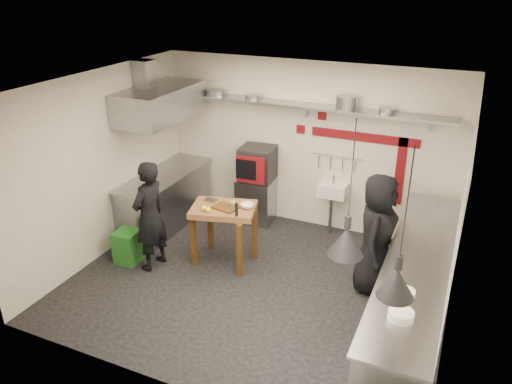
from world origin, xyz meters
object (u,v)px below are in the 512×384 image
at_px(oven_stand, 256,199).
at_px(chef_left, 150,216).
at_px(combi_oven, 257,164).
at_px(chef_right, 377,234).
at_px(green_bin, 128,246).
at_px(prep_table, 224,234).

distance_m(oven_stand, chef_left, 2.20).
height_order(oven_stand, combi_oven, combi_oven).
xyz_separation_m(combi_oven, chef_right, (2.27, -1.19, -0.24)).
distance_m(oven_stand, chef_right, 2.66).
bearing_deg(oven_stand, chef_right, -32.07).
bearing_deg(green_bin, oven_stand, 59.26).
xyz_separation_m(oven_stand, green_bin, (-1.22, -2.04, -0.15)).
xyz_separation_m(oven_stand, chef_left, (-0.79, -2.00, 0.43)).
bearing_deg(oven_stand, prep_table, -89.02).
distance_m(oven_stand, green_bin, 2.38).
height_order(oven_stand, green_bin, oven_stand).
distance_m(combi_oven, chef_left, 2.14).
relative_size(oven_stand, combi_oven, 1.38).
bearing_deg(green_bin, prep_table, 23.74).
height_order(prep_table, chef_left, chef_left).
xyz_separation_m(green_bin, chef_left, (0.42, 0.04, 0.58)).
bearing_deg(green_bin, chef_right, 12.84).
xyz_separation_m(oven_stand, prep_table, (0.12, -1.46, 0.06)).
distance_m(chef_left, chef_right, 3.20).
xyz_separation_m(oven_stand, chef_right, (2.31, -1.24, 0.45)).
distance_m(combi_oven, prep_table, 1.54).
height_order(green_bin, chef_right, chef_right).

